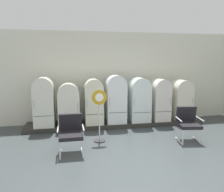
{
  "coord_description": "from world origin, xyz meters",
  "views": [
    {
      "loc": [
        -1.52,
        -4.36,
        2.27
      ],
      "look_at": [
        -0.19,
        2.75,
        1.09
      ],
      "focal_mm": 35.51,
      "sensor_mm": 36.0,
      "label": 1
    }
  ],
  "objects_px": {
    "armchair_right": "(188,122)",
    "refrigerator_3": "(116,98)",
    "refrigerator_6": "(182,98)",
    "refrigerator_1": "(69,103)",
    "refrigerator_5": "(161,98)",
    "refrigerator_4": "(139,98)",
    "refrigerator_0": "(44,100)",
    "sign_stand": "(99,118)",
    "armchair_left": "(71,131)",
    "refrigerator_2": "(94,100)"
  },
  "relations": [
    {
      "from": "refrigerator_1",
      "to": "refrigerator_5",
      "type": "relative_size",
      "value": 0.94
    },
    {
      "from": "refrigerator_5",
      "to": "refrigerator_1",
      "type": "bearing_deg",
      "value": 179.48
    },
    {
      "from": "refrigerator_4",
      "to": "sign_stand",
      "type": "xyz_separation_m",
      "value": [
        -1.58,
        -1.37,
        -0.27
      ]
    },
    {
      "from": "refrigerator_2",
      "to": "armchair_left",
      "type": "xyz_separation_m",
      "value": [
        -0.77,
        -2.01,
        -0.4
      ]
    },
    {
      "from": "refrigerator_4",
      "to": "refrigerator_6",
      "type": "height_order",
      "value": "refrigerator_4"
    },
    {
      "from": "refrigerator_3",
      "to": "refrigerator_6",
      "type": "relative_size",
      "value": 1.14
    },
    {
      "from": "refrigerator_6",
      "to": "armchair_left",
      "type": "distance_m",
      "value": 4.43
    },
    {
      "from": "refrigerator_4",
      "to": "refrigerator_6",
      "type": "relative_size",
      "value": 1.07
    },
    {
      "from": "refrigerator_1",
      "to": "armchair_right",
      "type": "height_order",
      "value": "refrigerator_1"
    },
    {
      "from": "refrigerator_0",
      "to": "armchair_right",
      "type": "height_order",
      "value": "refrigerator_0"
    },
    {
      "from": "refrigerator_4",
      "to": "refrigerator_5",
      "type": "height_order",
      "value": "refrigerator_4"
    },
    {
      "from": "refrigerator_1",
      "to": "refrigerator_5",
      "type": "height_order",
      "value": "refrigerator_5"
    },
    {
      "from": "refrigerator_3",
      "to": "refrigerator_1",
      "type": "bearing_deg",
      "value": 179.92
    },
    {
      "from": "refrigerator_2",
      "to": "refrigerator_4",
      "type": "relative_size",
      "value": 0.99
    },
    {
      "from": "armchair_right",
      "to": "refrigerator_3",
      "type": "bearing_deg",
      "value": 134.85
    },
    {
      "from": "armchair_left",
      "to": "armchair_right",
      "type": "height_order",
      "value": "same"
    },
    {
      "from": "refrigerator_3",
      "to": "refrigerator_5",
      "type": "height_order",
      "value": "refrigerator_3"
    },
    {
      "from": "armchair_left",
      "to": "refrigerator_5",
      "type": "bearing_deg",
      "value": 32.03
    },
    {
      "from": "refrigerator_6",
      "to": "refrigerator_4",
      "type": "bearing_deg",
      "value": 179.23
    },
    {
      "from": "refrigerator_5",
      "to": "sign_stand",
      "type": "bearing_deg",
      "value": -150.52
    },
    {
      "from": "refrigerator_5",
      "to": "refrigerator_4",
      "type": "bearing_deg",
      "value": 177.2
    },
    {
      "from": "refrigerator_2",
      "to": "armchair_left",
      "type": "distance_m",
      "value": 2.19
    },
    {
      "from": "refrigerator_3",
      "to": "sign_stand",
      "type": "distance_m",
      "value": 1.58
    },
    {
      "from": "refrigerator_3",
      "to": "refrigerator_5",
      "type": "xyz_separation_m",
      "value": [
        1.62,
        -0.03,
        -0.08
      ]
    },
    {
      "from": "refrigerator_5",
      "to": "refrigerator_6",
      "type": "bearing_deg",
      "value": 1.18
    },
    {
      "from": "refrigerator_5",
      "to": "sign_stand",
      "type": "relative_size",
      "value": 1.0
    },
    {
      "from": "refrigerator_5",
      "to": "armchair_left",
      "type": "relative_size",
      "value": 1.52
    },
    {
      "from": "refrigerator_2",
      "to": "refrigerator_4",
      "type": "bearing_deg",
      "value": -0.31
    },
    {
      "from": "armchair_right",
      "to": "sign_stand",
      "type": "xyz_separation_m",
      "value": [
        -2.47,
        0.38,
        0.13
      ]
    },
    {
      "from": "armchair_right",
      "to": "sign_stand",
      "type": "height_order",
      "value": "sign_stand"
    },
    {
      "from": "refrigerator_6",
      "to": "armchair_right",
      "type": "height_order",
      "value": "refrigerator_6"
    },
    {
      "from": "refrigerator_0",
      "to": "refrigerator_1",
      "type": "distance_m",
      "value": 0.79
    },
    {
      "from": "refrigerator_0",
      "to": "refrigerator_3",
      "type": "distance_m",
      "value": 2.36
    },
    {
      "from": "refrigerator_0",
      "to": "refrigerator_2",
      "type": "xyz_separation_m",
      "value": [
        1.61,
        -0.0,
        -0.04
      ]
    },
    {
      "from": "refrigerator_5",
      "to": "sign_stand",
      "type": "xyz_separation_m",
      "value": [
        -2.35,
        -1.33,
        -0.24
      ]
    },
    {
      "from": "refrigerator_6",
      "to": "sign_stand",
      "type": "distance_m",
      "value": 3.44
    },
    {
      "from": "refrigerator_4",
      "to": "armchair_left",
      "type": "xyz_separation_m",
      "value": [
        -2.37,
        -2.0,
        -0.4
      ]
    },
    {
      "from": "armchair_left",
      "to": "refrigerator_2",
      "type": "bearing_deg",
      "value": 68.96
    },
    {
      "from": "sign_stand",
      "to": "refrigerator_2",
      "type": "bearing_deg",
      "value": 90.63
    },
    {
      "from": "armchair_left",
      "to": "sign_stand",
      "type": "bearing_deg",
      "value": 38.87
    },
    {
      "from": "refrigerator_1",
      "to": "refrigerator_0",
      "type": "bearing_deg",
      "value": 178.68
    },
    {
      "from": "refrigerator_0",
      "to": "refrigerator_4",
      "type": "height_order",
      "value": "refrigerator_0"
    },
    {
      "from": "refrigerator_5",
      "to": "refrigerator_6",
      "type": "relative_size",
      "value": 1.03
    },
    {
      "from": "refrigerator_3",
      "to": "armchair_left",
      "type": "relative_size",
      "value": 1.68
    },
    {
      "from": "refrigerator_2",
      "to": "refrigerator_0",
      "type": "bearing_deg",
      "value": 179.98
    },
    {
      "from": "refrigerator_0",
      "to": "sign_stand",
      "type": "height_order",
      "value": "refrigerator_0"
    },
    {
      "from": "armchair_right",
      "to": "sign_stand",
      "type": "distance_m",
      "value": 2.5
    },
    {
      "from": "refrigerator_1",
      "to": "refrigerator_5",
      "type": "bearing_deg",
      "value": -0.52
    },
    {
      "from": "refrigerator_5",
      "to": "armchair_right",
      "type": "height_order",
      "value": "refrigerator_5"
    },
    {
      "from": "refrigerator_2",
      "to": "refrigerator_6",
      "type": "xyz_separation_m",
      "value": [
        3.18,
        -0.03,
        -0.05
      ]
    }
  ]
}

